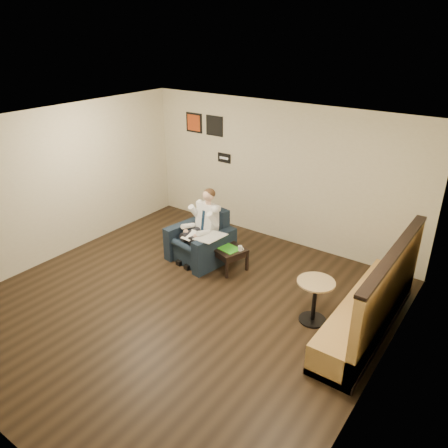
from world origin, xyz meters
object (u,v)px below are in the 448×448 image
Objects in this scene: seated_man at (195,230)px; smartphone at (238,247)px; side_table at (229,259)px; coffee_mug at (240,248)px; green_folder at (228,248)px; cafe_table at (314,301)px; banquette at (370,289)px; armchair at (200,237)px.

smartphone is at bearing 28.34° from seated_man.
seated_man is 0.85m from smartphone.
coffee_mug is at bearing 15.13° from side_table.
green_folder is 2.01m from cafe_table.
coffee_mug is at bearing 21.72° from seated_man.
banquette reaches higher than coffee_mug.
coffee_mug reaches higher than side_table.
coffee_mug is 2.45m from banquette.
cafe_table reaches higher than smartphone.
smartphone is at bearing 144.34° from coffee_mug.
side_table is 0.19× the size of banquette.
seated_man is at bearing -90.00° from armchair.
smartphone is at bearing 54.09° from side_table.
green_folder is at bearing -164.87° from coffee_mug.
side_table is at bearing 15.13° from green_folder.
side_table is 1.22× the size of green_folder.
cafe_table is (2.59, -0.38, -0.30)m from seated_man.
coffee_mug is (0.85, 0.08, -0.02)m from armchair.
banquette reaches higher than green_folder.
green_folder reaches higher than side_table.
cafe_table is at bearing -14.94° from green_folder.
banquette is (3.29, -0.12, 0.04)m from seated_man.
smartphone is 2.56m from banquette.
green_folder is (0.65, 0.14, -0.23)m from seated_man.
armchair is 0.22m from seated_man.
seated_man is 0.91m from coffee_mug.
seated_man reaches higher than coffee_mug.
cafe_table is (-0.70, -0.26, -0.34)m from banquette.
armchair is 0.36× the size of banquette.
smartphone is at bearing 47.48° from green_folder.
seated_man is 2.56× the size of side_table.
green_folder is 2.67m from banquette.
banquette is at bearing -5.58° from green_folder.
seated_man is at bearing -168.08° from green_folder.
banquette reaches higher than smartphone.
green_folder is 0.24m from coffee_mug.
banquette is (3.27, -0.24, 0.21)m from armchair.
coffee_mug is 0.13m from smartphone.
side_table is 0.73× the size of cafe_table.
coffee_mug reaches higher than smartphone.
armchair reaches higher than smartphone.
armchair is 0.71m from side_table.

